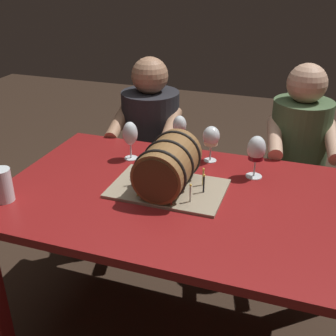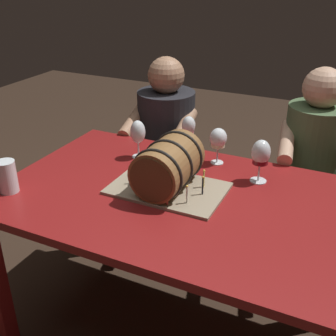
% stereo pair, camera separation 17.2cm
% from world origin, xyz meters
% --- Properties ---
extents(ground_plane, '(8.00, 8.00, 0.00)m').
position_xyz_m(ground_plane, '(0.00, 0.00, 0.00)').
color(ground_plane, '#332319').
extents(dining_table, '(1.47, 0.93, 0.75)m').
position_xyz_m(dining_table, '(0.00, 0.00, 0.65)').
color(dining_table, maroon).
rests_on(dining_table, ground).
extents(barrel_cake, '(0.46, 0.30, 0.22)m').
position_xyz_m(barrel_cake, '(-0.06, 0.02, 0.86)').
color(barrel_cake, gray).
rests_on(barrel_cake, dining_table).
extents(wine_glass_white, '(0.08, 0.08, 0.17)m').
position_xyz_m(wine_glass_white, '(0.04, 0.35, 0.87)').
color(wine_glass_white, white).
rests_on(wine_glass_white, dining_table).
extents(wine_glass_empty, '(0.07, 0.07, 0.18)m').
position_xyz_m(wine_glass_empty, '(-0.32, 0.25, 0.88)').
color(wine_glass_empty, white).
rests_on(wine_glass_empty, dining_table).
extents(wine_glass_rose, '(0.07, 0.07, 0.19)m').
position_xyz_m(wine_glass_rose, '(-0.13, 0.41, 0.88)').
color(wine_glass_rose, white).
rests_on(wine_glass_rose, dining_table).
extents(wine_glass_red, '(0.08, 0.08, 0.19)m').
position_xyz_m(wine_glass_red, '(0.26, 0.25, 0.88)').
color(wine_glass_red, white).
rests_on(wine_glass_red, dining_table).
extents(beer_pint, '(0.08, 0.08, 0.14)m').
position_xyz_m(beer_pint, '(-0.64, -0.27, 0.81)').
color(beer_pint, white).
rests_on(beer_pint, dining_table).
extents(person_seated_left, '(0.40, 0.49, 1.13)m').
position_xyz_m(person_seated_left, '(-0.42, 0.75, 0.52)').
color(person_seated_left, black).
rests_on(person_seated_left, ground).
extents(person_seated_right, '(0.39, 0.49, 1.16)m').
position_xyz_m(person_seated_right, '(0.42, 0.75, 0.52)').
color(person_seated_right, '#2A3A24').
rests_on(person_seated_right, ground).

